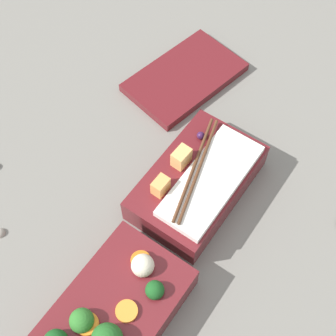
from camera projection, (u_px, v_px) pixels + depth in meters
ground_plane at (155, 243)px, 0.72m from camera, size 3.00×3.00×0.00m
bento_tray_vegetable at (112, 314)px, 0.63m from camera, size 0.22×0.13×0.08m
bento_tray_rice at (196, 181)px, 0.74m from camera, size 0.22×0.13×0.08m
bento_lid at (185, 77)px, 0.88m from camera, size 0.24×0.17×0.02m
pebble_2 at (0, 232)px, 0.72m from camera, size 0.02×0.02×0.02m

